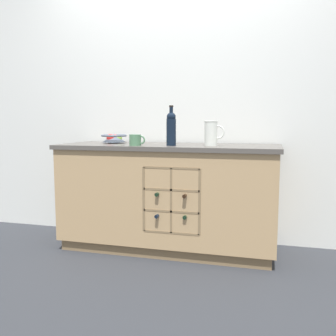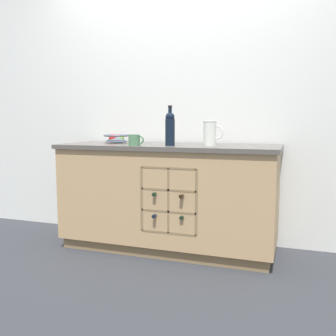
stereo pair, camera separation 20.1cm
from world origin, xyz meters
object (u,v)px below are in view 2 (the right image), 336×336
Objects in this scene: white_pitcher at (210,133)px; ceramic_mug at (135,140)px; fruit_bowl at (116,138)px; standing_wine_bottle at (170,128)px.

white_pitcher reaches higher than ceramic_mug.
white_pitcher reaches higher than fruit_bowl.
standing_wine_bottle is at bearing 15.84° from ceramic_mug.
fruit_bowl is at bearing 158.46° from standing_wine_bottle.
fruit_bowl is 1.76× the size of ceramic_mug.
standing_wine_bottle reaches higher than fruit_bowl.
white_pitcher is at bearing -10.57° from fruit_bowl.
ceramic_mug is (0.32, -0.31, -0.00)m from fruit_bowl.
white_pitcher is at bearing 13.78° from ceramic_mug.
white_pitcher is 0.59m from ceramic_mug.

